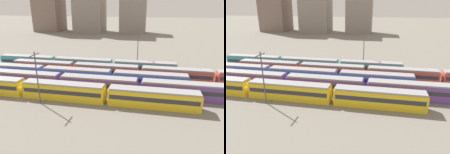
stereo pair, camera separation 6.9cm
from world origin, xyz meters
TOP-DOWN VIEW (x-y plane):
  - ground_plane at (0.00, 10.40)m, footprint 600.00×600.00m
  - train_track_0 at (9.48, 0.00)m, footprint 55.80×3.06m
  - train_track_1 at (25.28, 5.20)m, footprint 74.70×3.06m
  - train_track_2 at (8.60, 10.40)m, footprint 55.80×3.06m
  - train_track_3 at (34.11, 15.60)m, footprint 93.60×3.06m
  - train_track_4 at (6.81, 20.80)m, footprint 55.80×3.06m
  - catenary_pole_0 at (5.46, -3.03)m, footprint 0.24×3.20m
  - catenary_pole_1 at (23.19, 24.04)m, footprint 0.24×3.20m
  - distant_building_2 at (12.61, 112.83)m, footprint 17.58×15.52m

SIDE VIEW (x-z plane):
  - ground_plane at x=0.00m, z-range 0.00..0.00m
  - train_track_0 at x=9.48m, z-range 0.03..3.78m
  - train_track_2 at x=8.60m, z-range 0.03..3.78m
  - train_track_4 at x=6.81m, z-range 0.03..3.78m
  - train_track_1 at x=25.28m, z-range 0.03..3.78m
  - train_track_3 at x=34.11m, z-range 0.03..3.78m
  - catenary_pole_1 at x=23.19m, z-range 0.55..10.97m
  - catenary_pole_0 at x=5.46m, z-range 0.56..11.48m
  - distant_building_2 at x=12.61m, z-range 0.00..22.18m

